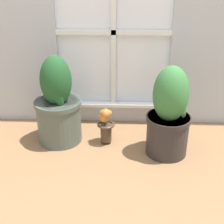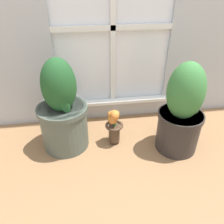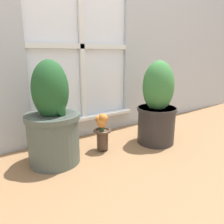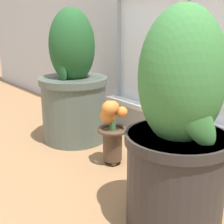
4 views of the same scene
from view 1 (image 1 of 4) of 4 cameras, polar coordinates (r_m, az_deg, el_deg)
The scene contains 4 objects.
ground_plane at distance 2.00m, azimuth -0.40°, elevation -10.15°, with size 10.00×10.00×0.00m, color olive.
potted_plant_left at distance 2.18m, azimuth -9.83°, elevation 0.92°, with size 0.32×0.32×0.63m.
potted_plant_right at distance 2.03m, azimuth 10.37°, elevation -0.73°, with size 0.29×0.29×0.61m.
flower_vase at distance 2.16m, azimuth -1.17°, elevation -2.11°, with size 0.12×0.12×0.27m.
Camera 1 is at (0.08, -1.60, 1.20)m, focal length 50.00 mm.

